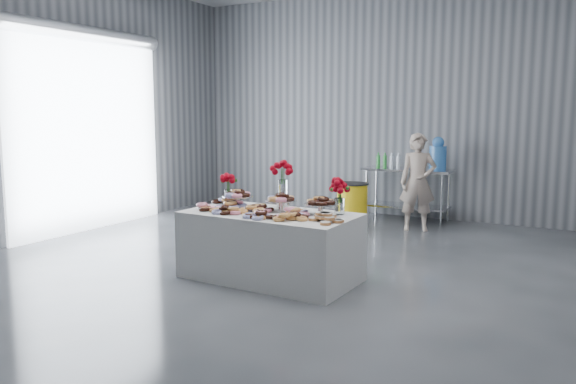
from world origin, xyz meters
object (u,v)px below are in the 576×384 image
Objects in this scene: display_table at (270,246)px; person at (418,182)px; prep_table at (407,185)px; trash_barrel at (352,204)px; water_jug at (438,155)px.

person reaches higher than display_table.
prep_table is at bearing 96.93° from person.
prep_table is 2.16× the size of trash_barrel.
person is (0.38, -0.73, 0.15)m from prep_table.
display_table is 3.43× the size of water_jug.
trash_barrel is at bearing -130.77° from prep_table.
person is 2.20× the size of trash_barrel.
trash_barrel is at bearing -146.06° from water_jug.
person is at bearing -62.45° from prep_table.
display_table is 4.13m from prep_table.
water_jug is 0.84m from person.
water_jug is 0.36× the size of person.
water_jug is at bearing 60.29° from person.
prep_table is 2.71× the size of water_jug.
person reaches higher than water_jug.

